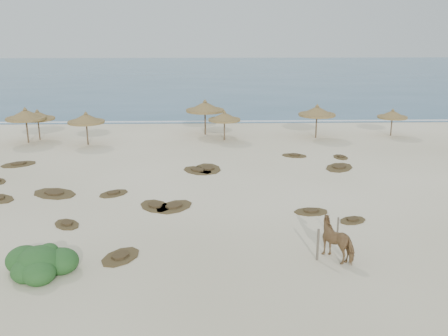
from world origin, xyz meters
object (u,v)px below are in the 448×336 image
Objects in this scene: horse at (339,239)px; bush at (40,263)px; palapa_1 at (26,115)px; palapa_0 at (38,116)px.

bush is (-11.96, -1.00, -0.40)m from horse.
palapa_1 reaches higher than bush.
palapa_1 is at bearing -116.74° from palapa_0.
horse is at bearing 4.78° from bush.
palapa_0 is 1.75× the size of horse.
palapa_1 is (-0.57, -1.13, 0.28)m from palapa_0.
palapa_1 is 29.70m from horse.
bush is (7.74, -23.80, -1.60)m from palapa_0.
bush is at bearing -71.98° from palapa_0.
horse is 0.68× the size of bush.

